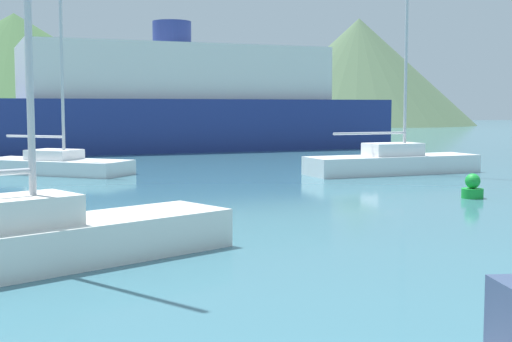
% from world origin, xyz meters
% --- Properties ---
extents(sailboat_middle, '(6.26, 5.26, 9.61)m').
position_xyz_m(sailboat_middle, '(-4.66, 27.54, 0.42)').
color(sailboat_middle, white).
rests_on(sailboat_middle, ground_plane).
extents(sailboat_outer, '(7.31, 2.93, 11.70)m').
position_xyz_m(sailboat_outer, '(8.40, 24.48, 0.52)').
color(sailboat_outer, white).
rests_on(sailboat_outer, ground_plane).
extents(ferry_distant, '(27.18, 13.49, 7.91)m').
position_xyz_m(ferry_distant, '(1.91, 43.29, 2.78)').
color(ferry_distant, navy).
rests_on(ferry_distant, ground_plane).
extents(buoy_marker, '(0.63, 0.63, 0.72)m').
position_xyz_m(buoy_marker, '(7.47, 16.88, 0.30)').
color(buoy_marker, green).
rests_on(buoy_marker, ground_plane).
extents(hill_central, '(46.29, 46.29, 14.10)m').
position_xyz_m(hill_central, '(-11.83, 92.08, 7.05)').
color(hill_central, '#3D6038').
rests_on(hill_central, ground_plane).
extents(hill_east, '(24.09, 24.09, 6.82)m').
position_xyz_m(hill_east, '(13.52, 88.41, 3.41)').
color(hill_east, '#38563D').
rests_on(hill_east, ground_plane).
extents(hill_far_east, '(33.18, 33.18, 15.17)m').
position_xyz_m(hill_far_east, '(34.89, 95.42, 7.59)').
color(hill_far_east, '#4C6647').
rests_on(hill_far_east, ground_plane).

